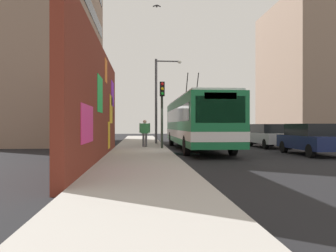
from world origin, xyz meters
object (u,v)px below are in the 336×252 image
(parked_car_white, at_px, (241,133))
(pedestrian_midblock, at_px, (145,131))
(street_lamp, at_px, (159,94))
(city_bus, at_px, (196,121))
(parked_car_navy, at_px, (311,138))
(traffic_light, at_px, (162,103))
(parked_car_silver, at_px, (269,135))

(parked_car_white, relative_size, pedestrian_midblock, 2.58)
(street_lamp, bearing_deg, city_bus, -155.94)
(parked_car_navy, height_order, pedestrian_midblock, pedestrian_midblock)
(parked_car_white, bearing_deg, pedestrian_midblock, 129.76)
(traffic_light, bearing_deg, pedestrian_midblock, 31.30)
(parked_car_navy, xyz_separation_m, parked_car_silver, (5.56, 0.00, -0.00))
(parked_car_navy, height_order, street_lamp, street_lamp)
(parked_car_white, bearing_deg, parked_car_navy, -180.00)
(pedestrian_midblock, bearing_deg, parked_car_white, -50.24)
(parked_car_white, bearing_deg, city_bus, 146.42)
(pedestrian_midblock, height_order, street_lamp, street_lamp)
(parked_car_navy, relative_size, pedestrian_midblock, 2.55)
(pedestrian_midblock, height_order, traffic_light, traffic_light)
(parked_car_silver, bearing_deg, parked_car_white, -0.00)
(parked_car_navy, xyz_separation_m, pedestrian_midblock, (4.88, 8.34, 0.31))
(city_bus, bearing_deg, parked_car_silver, -73.04)
(parked_car_navy, bearing_deg, parked_car_white, 0.00)
(city_bus, height_order, parked_car_silver, city_bus)
(traffic_light, bearing_deg, street_lamp, -1.53)
(city_bus, bearing_deg, parked_car_white, -33.58)
(city_bus, distance_m, parked_car_white, 9.45)
(parked_car_navy, distance_m, parked_car_white, 11.81)
(parked_car_white, distance_m, traffic_light, 11.45)
(city_bus, height_order, parked_car_navy, city_bus)
(parked_car_navy, bearing_deg, traffic_light, 66.15)
(parked_car_white, height_order, pedestrian_midblock, pedestrian_midblock)
(parked_car_silver, height_order, traffic_light, traffic_light)
(pedestrian_midblock, distance_m, traffic_light, 2.52)
(parked_car_silver, relative_size, street_lamp, 0.70)
(traffic_light, bearing_deg, parked_car_navy, -113.85)
(city_bus, bearing_deg, traffic_light, 108.70)
(parked_car_silver, bearing_deg, pedestrian_midblock, 94.72)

